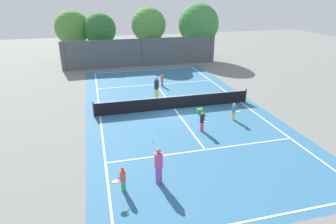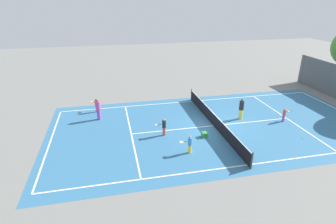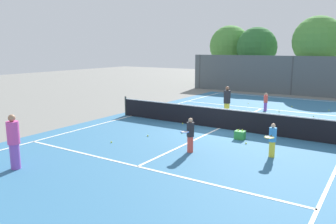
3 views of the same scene
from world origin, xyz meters
name	(u,v)px [view 3 (image 3 of 3)]	position (x,y,z in m)	size (l,w,h in m)	color
ground_plane	(219,128)	(0.00, 0.00, 0.00)	(80.00, 80.00, 0.00)	slate
court_surface	(219,128)	(0.00, 0.00, 0.00)	(13.00, 25.00, 0.01)	teal
tennis_net	(220,118)	(0.00, 0.00, 0.51)	(11.90, 0.10, 1.10)	#333833
perimeter_fence	(292,76)	(0.00, 14.00, 1.60)	(18.00, 0.12, 3.20)	#515B60
tree_0	(230,46)	(-7.65, 19.05, 4.02)	(4.23, 4.23, 6.14)	brown
tree_1	(318,41)	(1.34, 16.41, 4.39)	(4.15, 4.15, 6.49)	brown
tree_3	(257,47)	(-4.41, 17.97, 3.87)	(3.89, 3.89, 5.83)	brown
player_0	(227,102)	(-0.78, 2.63, 0.89)	(0.37, 0.37, 1.75)	yellow
player_1	(14,141)	(-3.18, -8.70, 0.92)	(0.38, 0.38, 1.79)	purple
player_2	(272,140)	(3.39, -3.00, 0.64)	(0.35, 0.84, 1.23)	yellow
player_3	(266,101)	(0.43, 5.80, 0.59)	(0.47, 0.83, 1.13)	purple
player_5	(190,135)	(0.67, -4.10, 0.68)	(0.38, 0.86, 1.31)	#E54C3F
ball_crate	(240,135)	(1.55, -1.32, 0.18)	(0.41, 0.35, 0.43)	green
tennis_ball_0	(292,107)	(1.48, 8.11, 0.03)	(0.07, 0.07, 0.07)	#CCE533
tennis_ball_1	(248,103)	(-1.40, 7.81, 0.03)	(0.07, 0.07, 0.07)	#CCE533
tennis_ball_2	(246,143)	(2.04, -1.89, 0.03)	(0.07, 0.07, 0.07)	#CCE533
tennis_ball_3	(111,142)	(-2.66, -4.76, 0.03)	(0.07, 0.07, 0.07)	#CCE533
tennis_ball_4	(182,133)	(-1.00, -1.87, 0.03)	(0.07, 0.07, 0.07)	#CCE533
tennis_ball_5	(314,116)	(3.29, 5.46, 0.03)	(0.07, 0.07, 0.07)	#CCE533
tennis_ball_6	(148,136)	(-2.01, -3.13, 0.03)	(0.07, 0.07, 0.07)	#CCE533
tennis_ball_7	(261,128)	(1.71, 1.10, 0.03)	(0.07, 0.07, 0.07)	#CCE533
tennis_ball_8	(329,110)	(3.74, 7.94, 0.03)	(0.07, 0.07, 0.07)	#CCE533
tennis_ball_9	(279,112)	(1.28, 5.78, 0.03)	(0.07, 0.07, 0.07)	#CCE533
tennis_ball_10	(211,110)	(-2.42, 3.99, 0.03)	(0.07, 0.07, 0.07)	#CCE533
tennis_ball_12	(183,124)	(-1.96, -0.19, 0.03)	(0.07, 0.07, 0.07)	#CCE533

